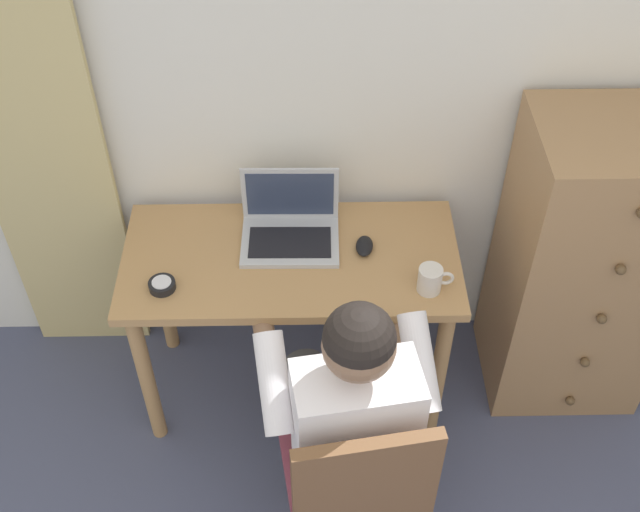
# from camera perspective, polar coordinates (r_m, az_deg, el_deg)

# --- Properties ---
(wall_back) EXTENTS (4.80, 0.05, 2.50)m
(wall_back) POSITION_cam_1_polar(r_m,az_deg,el_deg) (2.73, 5.71, 12.89)
(wall_back) COLOR silver
(wall_back) RESTS_ON ground_plane
(curtain_panel) EXTENTS (0.46, 0.03, 2.18)m
(curtain_panel) POSITION_cam_1_polar(r_m,az_deg,el_deg) (2.90, -19.79, 8.59)
(curtain_panel) COLOR #CCB77A
(curtain_panel) RESTS_ON ground_plane
(desk) EXTENTS (1.17, 0.56, 0.74)m
(desk) POSITION_cam_1_polar(r_m,az_deg,el_deg) (2.85, -2.05, -1.74)
(desk) COLOR tan
(desk) RESTS_ON ground_plane
(dresser) EXTENTS (0.57, 0.50, 1.22)m
(dresser) POSITION_cam_1_polar(r_m,az_deg,el_deg) (3.06, 18.31, -0.76)
(dresser) COLOR #9E754C
(dresser) RESTS_ON ground_plane
(chair) EXTENTS (0.48, 0.46, 0.86)m
(chair) POSITION_cam_1_polar(r_m,az_deg,el_deg) (2.54, 2.60, -15.71)
(chair) COLOR brown
(chair) RESTS_ON ground_plane
(person_seated) EXTENTS (0.59, 0.62, 1.18)m
(person_seated) POSITION_cam_1_polar(r_m,az_deg,el_deg) (2.48, 1.95, -10.05)
(person_seated) COLOR #4C4C4C
(person_seated) RESTS_ON ground_plane
(laptop) EXTENTS (0.34, 0.26, 0.24)m
(laptop) POSITION_cam_1_polar(r_m,az_deg,el_deg) (2.80, -2.15, 2.20)
(laptop) COLOR #B7BABF
(laptop) RESTS_ON desk
(computer_mouse) EXTENTS (0.07, 0.11, 0.03)m
(computer_mouse) POSITION_cam_1_polar(r_m,az_deg,el_deg) (2.78, 3.19, 0.72)
(computer_mouse) COLOR black
(computer_mouse) RESTS_ON desk
(desk_clock) EXTENTS (0.09, 0.09, 0.03)m
(desk_clock) POSITION_cam_1_polar(r_m,az_deg,el_deg) (2.70, -11.21, -2.05)
(desk_clock) COLOR black
(desk_clock) RESTS_ON desk
(coffee_mug) EXTENTS (0.12, 0.08, 0.09)m
(coffee_mug) POSITION_cam_1_polar(r_m,az_deg,el_deg) (2.64, 7.91, -1.67)
(coffee_mug) COLOR silver
(coffee_mug) RESTS_ON desk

